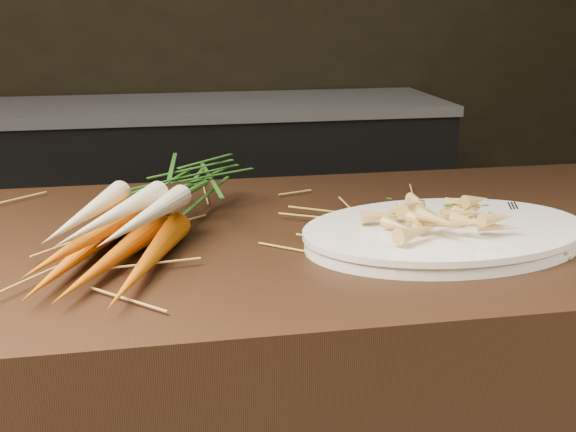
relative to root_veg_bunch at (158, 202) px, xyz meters
name	(u,v)px	position (x,y,z in m)	size (l,w,h in m)	color
back_counter	(224,201)	(0.27, 1.85, -0.53)	(1.82, 0.62, 0.84)	black
straw_bedding	(139,234)	(-0.03, -0.03, -0.04)	(1.40, 0.60, 0.02)	#AF8631
root_veg_bunch	(158,202)	(0.00, 0.00, 0.00)	(0.35, 0.57, 0.10)	#C15801
serving_platter	(445,236)	(0.41, -0.12, -0.04)	(0.42, 0.28, 0.02)	white
roasted_veg_heap	(446,213)	(0.41, -0.12, 0.00)	(0.21, 0.15, 0.05)	#C18E47
serving_fork	(543,223)	(0.56, -0.13, -0.03)	(0.01, 0.16, 0.00)	silver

